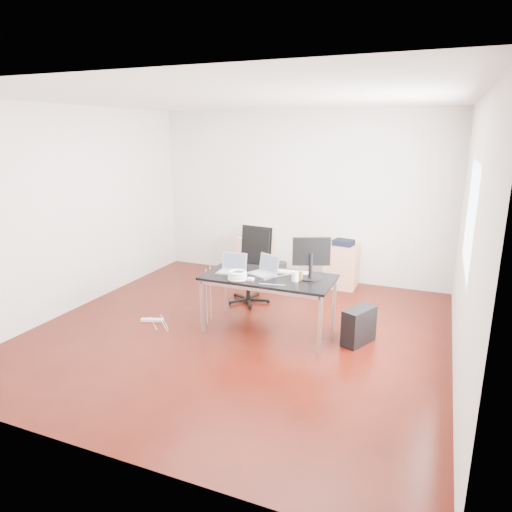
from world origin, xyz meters
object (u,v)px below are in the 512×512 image
at_px(office_chair, 251,261).
at_px(filing_cabinet_right, 342,266).
at_px(desk, 269,280).
at_px(filing_cabinet_left, 255,256).
at_px(pc_tower, 359,326).

xyz_separation_m(office_chair, filing_cabinet_right, (1.11, 1.15, -0.26)).
bearing_deg(office_chair, desk, -49.39).
xyz_separation_m(office_chair, filing_cabinet_left, (-0.42, 1.15, -0.26)).
relative_size(desk, pc_tower, 3.56).
relative_size(filing_cabinet_right, pc_tower, 1.56).
bearing_deg(filing_cabinet_right, filing_cabinet_left, 180.00).
xyz_separation_m(office_chair, pc_tower, (1.74, -0.85, -0.39)).
height_order(office_chair, pc_tower, office_chair).
relative_size(office_chair, filing_cabinet_left, 1.54).
xyz_separation_m(desk, filing_cabinet_left, (-1.05, 2.08, -0.33)).
height_order(office_chair, filing_cabinet_left, office_chair).
distance_m(desk, pc_tower, 1.21).
distance_m(desk, filing_cabinet_right, 2.16).
xyz_separation_m(desk, pc_tower, (1.12, 0.08, -0.46)).
bearing_deg(filing_cabinet_right, desk, -102.90).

